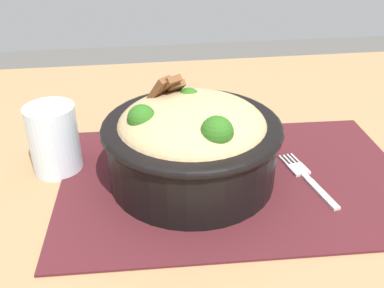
% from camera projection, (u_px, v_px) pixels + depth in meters
% --- Properties ---
extents(table, '(1.31, 1.00, 0.73)m').
position_uv_depth(table, '(228.00, 230.00, 0.56)').
color(table, '#99754C').
rests_on(table, ground_plane).
extents(placemat, '(0.46, 0.31, 0.00)m').
position_uv_depth(placemat, '(235.00, 179.00, 0.56)').
color(placemat, '#47191E').
rests_on(placemat, table).
extents(bowl, '(0.24, 0.24, 0.13)m').
position_uv_depth(bowl, '(192.00, 140.00, 0.53)').
color(bowl, black).
rests_on(bowl, placemat).
extents(fork, '(0.04, 0.13, 0.00)m').
position_uv_depth(fork, '(306.00, 177.00, 0.55)').
color(fork, silver).
rests_on(fork, placemat).
extents(drinking_glass, '(0.06, 0.06, 0.09)m').
position_uv_depth(drinking_glass, '(55.00, 143.00, 0.56)').
color(drinking_glass, silver).
rests_on(drinking_glass, table).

